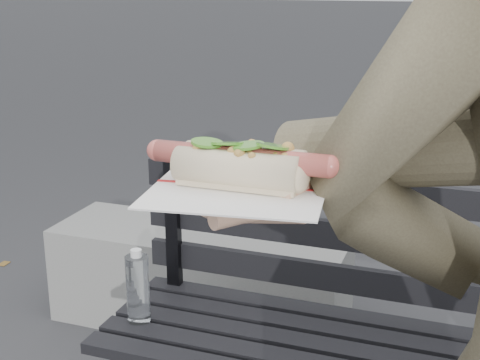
{
  "coord_description": "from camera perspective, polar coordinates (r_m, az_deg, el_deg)",
  "views": [
    {
      "loc": [
        0.15,
        -0.66,
        1.39
      ],
      "look_at": [
        -0.09,
        0.01,
        1.18
      ],
      "focal_mm": 50.0,
      "sensor_mm": 36.0,
      "label": 1
    }
  ],
  "objects": [
    {
      "name": "held_hotdog",
      "position": [
        0.74,
        15.51,
        2.17
      ],
      "size": [
        0.62,
        0.3,
        0.2
      ],
      "color": "#4A4331"
    },
    {
      "name": "concrete_block",
      "position": [
        2.78,
        -3.46,
        -8.38
      ],
      "size": [
        1.2,
        0.4,
        0.4
      ],
      "primitive_type": "cube",
      "color": "slate",
      "rests_on": "ground"
    },
    {
      "name": "park_bench",
      "position": [
        1.81,
        12.09,
        -12.0
      ],
      "size": [
        1.5,
        0.44,
        0.88
      ],
      "color": "black",
      "rests_on": "ground"
    }
  ]
}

